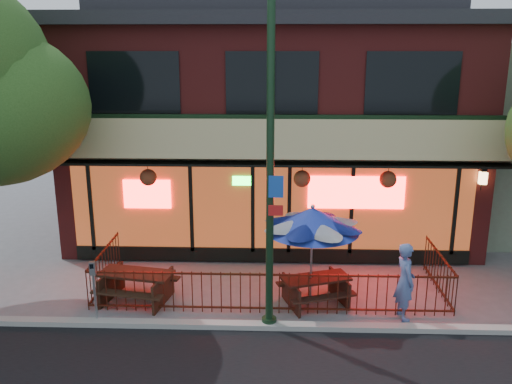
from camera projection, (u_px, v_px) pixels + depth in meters
ground at (269, 317)px, 12.25m from camera, size 80.00×80.00×0.00m
curb at (269, 326)px, 11.75m from camera, size 80.00×0.25×0.12m
restaurant_building at (273, 102)px, 18.02m from camera, size 12.96×9.49×8.05m
patio_fence at (270, 282)px, 12.57m from camera, size 8.44×2.62×1.00m
street_light at (270, 187)px, 11.03m from camera, size 0.43×0.32×7.00m
picnic_table_left at (137, 282)px, 12.91m from camera, size 1.95×1.63×0.74m
picnic_table_right at (316, 286)px, 12.77m from camera, size 1.89×1.66×0.68m
patio_umbrella at (312, 220)px, 12.34m from camera, size 2.16×2.16×2.47m
pedestrian at (405, 281)px, 12.01m from camera, size 0.54×0.72×1.78m
parking_meter_near at (94, 282)px, 11.73m from camera, size 0.14×0.13×1.46m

